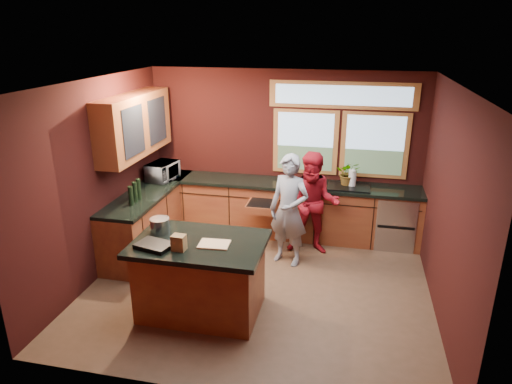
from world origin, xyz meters
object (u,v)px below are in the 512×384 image
(person_red, at_px, (314,204))
(stock_pot, at_px, (160,225))
(island, at_px, (201,276))
(person_grey, at_px, (289,210))
(cutting_board, at_px, (214,244))

(person_red, xyz_separation_m, stock_pot, (-1.72, -1.72, 0.23))
(island, relative_size, stock_pot, 6.46)
(person_grey, xyz_separation_m, stock_pot, (-1.40, -1.32, 0.21))
(stock_pot, bearing_deg, island, -15.26)
(cutting_board, relative_size, stock_pot, 1.46)
(cutting_board, xyz_separation_m, stock_pot, (-0.75, 0.20, 0.08))
(island, height_order, person_grey, person_grey)
(island, bearing_deg, stock_pot, 164.74)
(person_grey, xyz_separation_m, cutting_board, (-0.65, -1.52, 0.13))
(person_grey, distance_m, stock_pot, 1.94)
(person_grey, bearing_deg, island, -100.63)
(person_grey, xyz_separation_m, person_red, (0.32, 0.40, -0.03))
(person_red, bearing_deg, person_grey, -130.44)
(island, distance_m, stock_pot, 0.80)
(person_red, distance_m, stock_pot, 2.45)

